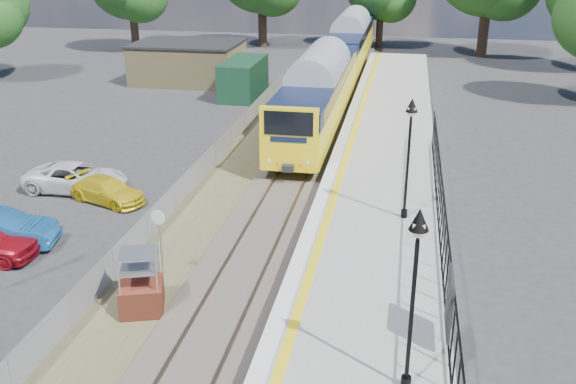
% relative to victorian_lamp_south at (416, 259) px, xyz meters
% --- Properties ---
extents(ground, '(120.00, 120.00, 0.00)m').
position_rel_victorian_lamp_south_xyz_m(ground, '(-5.50, 4.00, -4.30)').
color(ground, '#2D2D30').
rests_on(ground, ground).
extents(track_bed, '(5.90, 80.00, 0.29)m').
position_rel_victorian_lamp_south_xyz_m(track_bed, '(-5.97, 13.67, -4.21)').
color(track_bed, '#473F38').
rests_on(track_bed, ground).
extents(platform, '(5.00, 70.00, 0.90)m').
position_rel_victorian_lamp_south_xyz_m(platform, '(-1.30, 12.00, -3.85)').
color(platform, gray).
rests_on(platform, ground).
extents(platform_edge, '(0.90, 70.00, 0.01)m').
position_rel_victorian_lamp_south_xyz_m(platform_edge, '(-3.36, 12.00, -3.39)').
color(platform_edge, silver).
rests_on(platform_edge, platform).
extents(victorian_lamp_south, '(0.44, 0.44, 4.60)m').
position_rel_victorian_lamp_south_xyz_m(victorian_lamp_south, '(0.00, 0.00, 0.00)').
color(victorian_lamp_south, black).
rests_on(victorian_lamp_south, platform).
extents(victorian_lamp_north, '(0.44, 0.44, 4.60)m').
position_rel_victorian_lamp_south_xyz_m(victorian_lamp_north, '(-0.20, 10.00, 0.00)').
color(victorian_lamp_north, black).
rests_on(victorian_lamp_north, platform).
extents(palisade_fence, '(0.12, 26.00, 2.00)m').
position_rel_victorian_lamp_south_xyz_m(palisade_fence, '(1.05, 6.24, -2.46)').
color(palisade_fence, black).
rests_on(palisade_fence, platform).
extents(wire_fence, '(0.06, 52.00, 1.20)m').
position_rel_victorian_lamp_south_xyz_m(wire_fence, '(-9.70, 16.00, -3.70)').
color(wire_fence, '#999EA3').
rests_on(wire_fence, ground).
extents(outbuilding, '(10.80, 10.10, 3.12)m').
position_rel_victorian_lamp_south_xyz_m(outbuilding, '(-16.41, 35.21, -2.78)').
color(outbuilding, '#9B8657').
rests_on(outbuilding, ground).
extents(train, '(2.82, 40.83, 3.51)m').
position_rel_victorian_lamp_south_xyz_m(train, '(-5.50, 35.09, -1.96)').
color(train, yellow).
rests_on(train, ground).
extents(brick_plinth, '(1.62, 1.62, 2.07)m').
position_rel_victorian_lamp_south_xyz_m(brick_plinth, '(-8.00, 3.31, -3.30)').
color(brick_plinth, brown).
rests_on(brick_plinth, ground).
extents(speed_sign, '(0.51, 0.15, 2.54)m').
position_rel_victorian_lamp_south_xyz_m(speed_sign, '(-8.13, 5.38, -2.59)').
color(speed_sign, '#999EA3').
rests_on(speed_sign, ground).
extents(car_yellow, '(3.98, 2.68, 1.07)m').
position_rel_victorian_lamp_south_xyz_m(car_yellow, '(-12.96, 11.40, -3.76)').
color(car_yellow, gold).
rests_on(car_yellow, ground).
extents(car_white, '(4.63, 2.14, 1.28)m').
position_rel_victorian_lamp_south_xyz_m(car_white, '(-14.89, 12.35, -3.66)').
color(car_white, white).
rests_on(car_white, ground).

